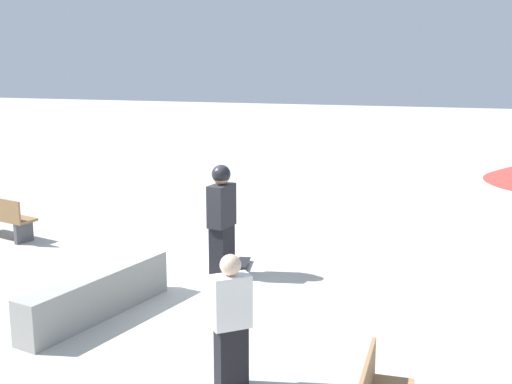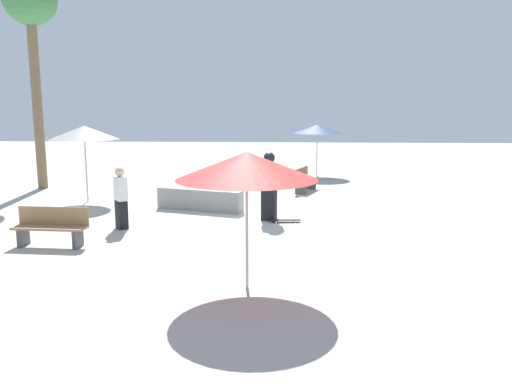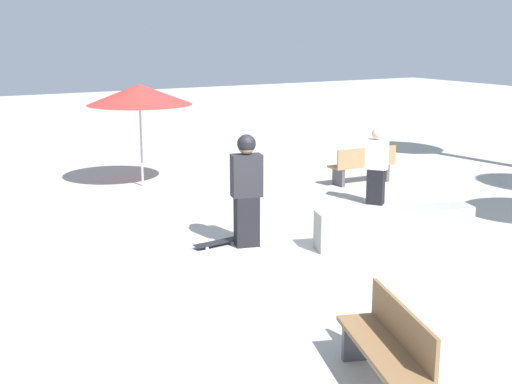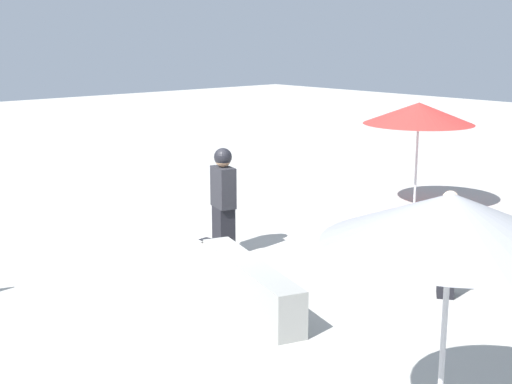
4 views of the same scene
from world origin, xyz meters
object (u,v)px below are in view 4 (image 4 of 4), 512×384
Objects in this scene: shade_umbrella_grey at (451,219)px; shade_umbrella_red at (419,113)px; concrete_ledge at (250,285)px; skateboard at (218,243)px; bystander_watching at (448,244)px; skater_main at (223,198)px.

shade_umbrella_grey reaches higher than shade_umbrella_red.
concrete_ledge is at bearing -16.73° from shade_umbrella_grey.
skateboard is at bearing 82.58° from shade_umbrella_red.
skateboard is 0.34× the size of shade_umbrella_grey.
skateboard is 0.53× the size of bystander_watching.
skateboard is 5.34m from shade_umbrella_red.
shade_umbrella_grey is 1.04× the size of shade_umbrella_red.
skater_main is 3.84m from bystander_watching.
skater_main reaches higher than skateboard.
concrete_ledge is (-2.53, 1.45, 0.26)m from skateboard.
shade_umbrella_grey is at bearing 127.37° from shade_umbrella_red.
shade_umbrella_grey reaches higher than skater_main.
skateboard is 2.92m from concrete_ledge.
shade_umbrella_grey is 9.46m from shade_umbrella_red.
skater_main is 0.79× the size of shade_umbrella_red.
skater_main is 6.52m from shade_umbrella_grey.
bystander_watching is (-4.09, -0.93, 0.72)m from skateboard.
concrete_ledge is 6.86m from shade_umbrella_red.
concrete_ledge is 1.14× the size of shade_umbrella_red.
bystander_watching is at bearing 130.93° from shade_umbrella_red.
bystander_watching is (-3.45, 3.98, -1.29)m from shade_umbrella_red.
shade_umbrella_grey is at bearing 163.27° from concrete_ledge.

